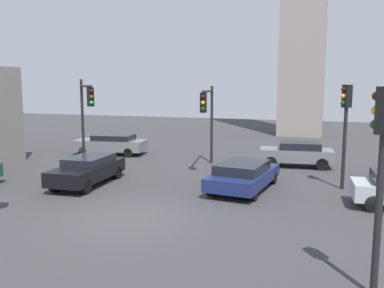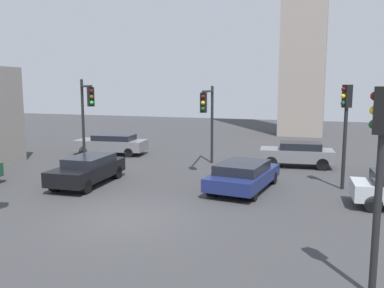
% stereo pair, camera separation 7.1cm
% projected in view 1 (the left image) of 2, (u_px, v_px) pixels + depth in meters
% --- Properties ---
extents(ground_plane, '(88.21, 88.21, 0.00)m').
position_uv_depth(ground_plane, '(127.00, 220.00, 13.95)').
color(ground_plane, '#38383A').
extents(traffic_light_1, '(0.49, 0.45, 4.67)m').
position_uv_depth(traffic_light_1, '(345.00, 117.00, 17.70)').
color(traffic_light_1, black).
rests_on(traffic_light_1, ground_plane).
extents(traffic_light_2, '(0.49, 0.43, 4.60)m').
position_uv_depth(traffic_light_2, '(382.00, 152.00, 8.46)').
color(traffic_light_2, black).
rests_on(traffic_light_2, ground_plane).
extents(traffic_light_3, '(0.90, 4.11, 4.63)m').
position_uv_depth(traffic_light_3, '(208.00, 110.00, 21.93)').
color(traffic_light_3, black).
rests_on(traffic_light_3, ground_plane).
extents(traffic_light_4, '(1.97, 1.96, 5.00)m').
position_uv_depth(traffic_light_4, '(86.00, 108.00, 22.00)').
color(traffic_light_4, black).
rests_on(traffic_light_4, ground_plane).
extents(car_0, '(2.08, 4.56, 1.33)m').
position_uv_depth(car_0, '(88.00, 169.00, 18.90)').
color(car_0, black).
rests_on(car_0, ground_plane).
extents(car_2, '(2.64, 4.88, 1.27)m').
position_uv_depth(car_2, '(243.00, 175.00, 17.92)').
color(car_2, navy).
rests_on(car_2, ground_plane).
extents(car_3, '(4.92, 2.46, 1.36)m').
position_uv_depth(car_3, '(111.00, 144.00, 27.28)').
color(car_3, slate).
rests_on(car_3, ground_plane).
extents(car_6, '(4.25, 2.21, 1.43)m').
position_uv_depth(car_6, '(297.00, 153.00, 23.08)').
color(car_6, slate).
rests_on(car_6, ground_plane).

